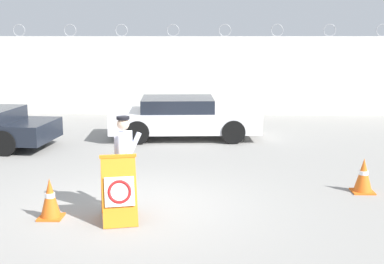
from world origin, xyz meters
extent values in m
plane|color=gray|center=(0.00, 0.00, 0.00)|extent=(90.00, 90.00, 0.00)
cube|color=silver|center=(0.00, 11.15, 1.48)|extent=(36.00, 0.30, 2.97)
torus|color=gray|center=(-5.87, 11.15, 3.19)|extent=(0.47, 0.03, 0.47)
torus|color=gray|center=(-3.91, 11.15, 3.19)|extent=(0.47, 0.03, 0.47)
torus|color=gray|center=(-1.96, 11.15, 3.19)|extent=(0.47, 0.03, 0.47)
torus|color=gray|center=(0.00, 11.15, 3.19)|extent=(0.47, 0.03, 0.47)
torus|color=gray|center=(1.96, 11.15, 3.19)|extent=(0.47, 0.03, 0.47)
torus|color=gray|center=(3.91, 11.15, 3.19)|extent=(0.47, 0.03, 0.47)
torus|color=gray|center=(5.87, 11.15, 3.19)|extent=(0.47, 0.03, 0.47)
torus|color=gray|center=(7.82, 11.15, 3.19)|extent=(0.47, 0.03, 0.47)
cube|color=orange|center=(-0.11, -0.96, 0.54)|extent=(0.65, 0.55, 1.09)
cube|color=orange|center=(-0.20, -0.57, 0.54)|extent=(0.65, 0.55, 1.09)
cube|color=orange|center=(-0.16, -0.77, 1.10)|extent=(0.61, 0.19, 0.05)
cube|color=white|center=(-0.10, -1.00, 0.56)|extent=(0.51, 0.29, 0.46)
torus|color=red|center=(-0.10, -1.02, 0.56)|extent=(0.42, 0.26, 0.38)
cylinder|color=#514C42|center=(-0.14, -0.39, 0.40)|extent=(0.15, 0.15, 0.79)
cylinder|color=#514C42|center=(-0.13, -0.21, 0.40)|extent=(0.15, 0.15, 0.79)
cube|color=silver|center=(-0.13, -0.30, 1.10)|extent=(0.26, 0.43, 0.61)
sphere|color=#DBB293|center=(-0.13, -0.30, 1.55)|extent=(0.22, 0.22, 0.22)
cylinder|color=silver|center=(-0.16, -0.55, 1.11)|extent=(0.09, 0.09, 0.58)
cylinder|color=silver|center=(-0.01, -0.05, 1.09)|extent=(0.33, 0.12, 0.57)
cylinder|color=black|center=(-0.13, -0.30, 1.66)|extent=(0.23, 0.23, 0.05)
cube|color=orange|center=(-1.33, -0.73, 0.01)|extent=(0.40, 0.40, 0.03)
cone|color=orange|center=(-1.33, -0.73, 0.36)|extent=(0.34, 0.34, 0.67)
cylinder|color=white|center=(-1.33, -0.73, 0.40)|extent=(0.17, 0.17, 0.09)
cube|color=orange|center=(4.39, 0.93, 0.01)|extent=(0.42, 0.42, 0.03)
cone|color=orange|center=(4.39, 0.93, 0.36)|extent=(0.36, 0.36, 0.66)
cylinder|color=white|center=(4.39, 0.93, 0.39)|extent=(0.18, 0.18, 0.09)
cylinder|color=black|center=(-3.86, 3.86, 0.33)|extent=(0.68, 0.26, 0.66)
cylinder|color=black|center=(-3.69, 5.59, 0.33)|extent=(0.68, 0.26, 0.66)
cylinder|color=black|center=(1.94, 7.39, 0.34)|extent=(0.68, 0.24, 0.67)
cylinder|color=black|center=(2.05, 5.56, 0.34)|extent=(0.68, 0.24, 0.67)
cylinder|color=black|center=(-0.76, 7.22, 0.34)|extent=(0.68, 0.24, 0.67)
cylinder|color=black|center=(-0.65, 5.40, 0.34)|extent=(0.68, 0.24, 0.67)
cube|color=silver|center=(0.65, 6.39, 0.53)|extent=(4.47, 2.21, 0.59)
cube|color=black|center=(0.43, 6.38, 1.02)|extent=(2.20, 1.88, 0.38)
camera|label=1|loc=(1.32, -9.31, 3.10)|focal=50.00mm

